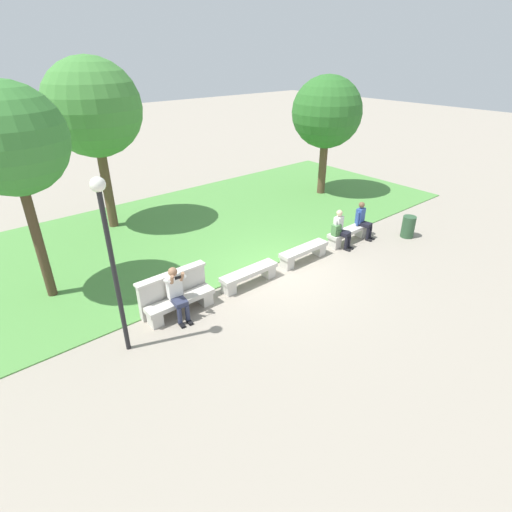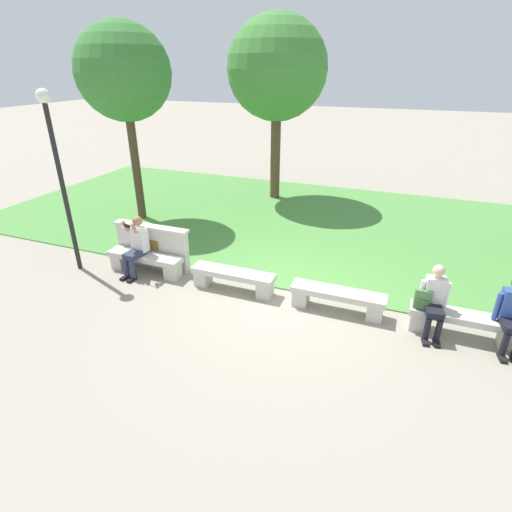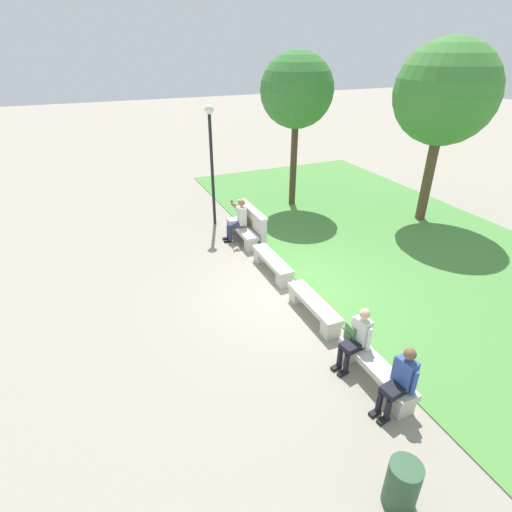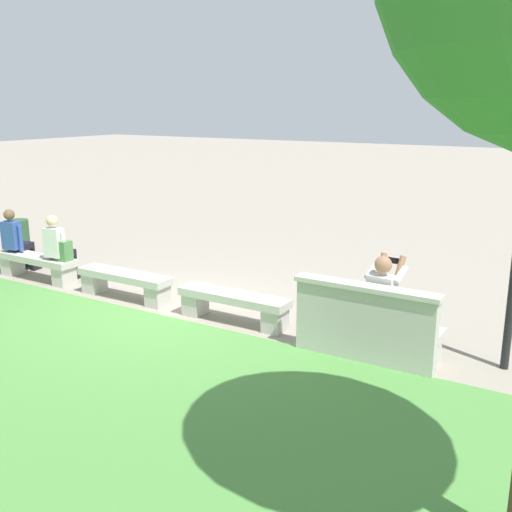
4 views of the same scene
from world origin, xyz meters
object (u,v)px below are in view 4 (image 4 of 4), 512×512
bench_near (234,303)px  trash_bin (19,237)px  bench_mid (125,281)px  person_photographer (385,299)px  person_distant (58,247)px  backpack (64,251)px  bench_main (373,331)px  bench_far (37,264)px  person_companion (16,239)px

bench_near → trash_bin: 6.29m
bench_mid → person_photographer: person_photographer is taller
person_distant → trash_bin: size_ratio=1.68×
person_distant → backpack: (-0.17, 0.03, -0.05)m
person_distant → bench_main: bearing=179.4°
trash_bin → bench_far: bearing=150.3°
backpack → trash_bin: 2.80m
bench_main → person_distant: bearing=-0.6°
bench_near → bench_mid: (2.16, 0.00, 0.00)m
trash_bin → person_companion: bearing=141.4°
bench_near → person_photographer: (-2.27, -0.08, 0.44)m
person_distant → bench_mid: bearing=177.7°
backpack → bench_main: bearing=179.7°
bench_mid → backpack: backpack is taller
person_photographer → trash_bin: bearing=-6.7°
bench_main → backpack: (5.77, -0.03, 0.33)m
bench_near → person_photographer: person_photographer is taller
bench_mid → bench_far: same height
backpack → trash_bin: size_ratio=0.57×
person_companion → bench_near: bearing=179.2°
person_photographer → trash_bin: size_ratio=1.76×
bench_mid → bench_far: bearing=0.0°
person_photographer → trash_bin: (8.47, -1.00, -0.36)m
person_photographer → backpack: size_ratio=3.08×
bench_main → bench_mid: same height
person_photographer → person_distant: person_photographer is taller
person_distant → trash_bin: (2.41, -1.01, -0.30)m
bench_near → person_distant: 3.80m
person_photographer → backpack: person_photographer is taller
bench_mid → person_distant: person_distant is taller
person_distant → person_companion: same height
bench_main → bench_far: (6.48, 0.00, 0.00)m
bench_main → bench_mid: (4.32, 0.00, 0.00)m
bench_near → bench_far: (4.32, 0.00, 0.00)m
person_companion → bench_far: bearing=174.0°
person_companion → backpack: (-1.33, 0.03, -0.05)m
bench_mid → person_photographer: 4.45m
bench_far → person_distant: (-0.53, -0.07, 0.38)m
bench_far → person_photographer: size_ratio=1.34×
person_companion → bench_mid: bearing=178.6°
person_distant → person_companion: (1.15, -0.00, 0.00)m
person_photographer → bench_near: bearing=1.9°
person_photographer → bench_far: bearing=0.7°
trash_bin → backpack: bearing=158.1°
person_companion → backpack: size_ratio=2.94×
bench_main → person_photographer: bearing=-145.9°
bench_near → backpack: 3.63m
bench_mid → person_companion: person_companion is taller
bench_main → trash_bin: 8.43m
bench_near → person_photographer: 2.32m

